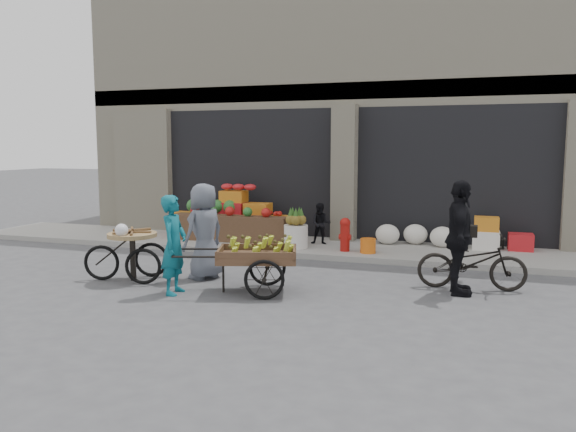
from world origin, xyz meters
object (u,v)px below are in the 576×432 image
(vendor_woman, at_px, (174,245))
(vendor_grey, at_px, (204,231))
(cyclist, at_px, (459,238))
(fire_hydrant, at_px, (345,233))
(banana_cart, at_px, (254,253))
(tricycle_cart, at_px, (132,248))
(bicycle, at_px, (472,262))
(seated_person, at_px, (321,224))
(orange_bucket, at_px, (368,246))
(pineapple_bin, at_px, (296,236))

(vendor_woman, distance_m, vendor_grey, 1.08)
(vendor_woman, height_order, cyclist, cyclist)
(fire_hydrant, relative_size, cyclist, 0.39)
(banana_cart, bearing_deg, fire_hydrant, 60.21)
(banana_cart, distance_m, tricycle_cart, 2.31)
(vendor_woman, distance_m, bicycle, 4.80)
(vendor_woman, bearing_deg, seated_person, -21.50)
(banana_cart, xyz_separation_m, tricycle_cart, (-2.31, 0.09, -0.07))
(seated_person, height_order, tricycle_cart, seated_person)
(fire_hydrant, xyz_separation_m, banana_cart, (-0.73, -3.31, 0.13))
(banana_cart, distance_m, bicycle, 3.53)
(orange_bucket, distance_m, tricycle_cart, 4.76)
(fire_hydrant, relative_size, banana_cart, 0.32)
(seated_person, xyz_separation_m, vendor_woman, (-1.21, -4.42, 0.20))
(fire_hydrant, bearing_deg, pineapple_bin, 177.40)
(seated_person, bearing_deg, banana_cart, -100.47)
(seated_person, height_order, cyclist, cyclist)
(seated_person, bearing_deg, vendor_woman, -115.25)
(fire_hydrant, height_order, seated_person, seated_person)
(fire_hydrant, relative_size, seated_person, 0.76)
(pineapple_bin, height_order, fire_hydrant, fire_hydrant)
(vendor_woman, relative_size, vendor_grey, 0.93)
(vendor_woman, height_order, vendor_grey, vendor_grey)
(pineapple_bin, xyz_separation_m, tricycle_cart, (-1.94, -3.27, 0.20))
(fire_hydrant, xyz_separation_m, cyclist, (2.35, -2.41, 0.40))
(seated_person, relative_size, banana_cart, 0.41)
(fire_hydrant, height_order, bicycle, bicycle)
(fire_hydrant, height_order, vendor_grey, vendor_grey)
(pineapple_bin, bearing_deg, bicycle, -29.50)
(vendor_woman, bearing_deg, vendor_grey, -5.45)
(pineapple_bin, xyz_separation_m, cyclist, (3.45, -2.46, 0.53))
(orange_bucket, xyz_separation_m, bicycle, (2.05, -1.96, 0.18))
(banana_cart, height_order, vendor_grey, vendor_grey)
(pineapple_bin, height_order, orange_bucket, pineapple_bin)
(cyclist, bearing_deg, tricycle_cart, 93.82)
(seated_person, bearing_deg, fire_hydrant, -52.88)
(bicycle, bearing_deg, seated_person, 45.94)
(pineapple_bin, relative_size, vendor_grey, 0.31)
(tricycle_cart, relative_size, bicycle, 0.85)
(pineapple_bin, xyz_separation_m, vendor_grey, (-0.82, -2.74, 0.47))
(fire_hydrant, height_order, cyclist, cyclist)
(banana_cart, relative_size, bicycle, 1.31)
(bicycle, height_order, cyclist, cyclist)
(tricycle_cart, xyz_separation_m, bicycle, (5.59, 1.21, -0.11))
(orange_bucket, relative_size, cyclist, 0.18)
(banana_cart, relative_size, tricycle_cart, 1.54)
(vendor_woman, xyz_separation_m, cyclist, (4.25, 1.36, 0.12))
(seated_person, height_order, vendor_grey, vendor_grey)
(banana_cart, bearing_deg, tricycle_cart, 160.50)
(fire_hydrant, xyz_separation_m, vendor_grey, (-1.92, -2.69, 0.34))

